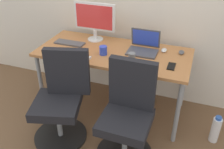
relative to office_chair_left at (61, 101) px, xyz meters
name	(u,v)px	position (x,y,z in m)	size (l,w,h in m)	color
ground_plane	(113,107)	(0.33, 0.60, -0.42)	(5.28, 5.28, 0.00)	brown
desk	(114,57)	(0.33, 0.60, 0.26)	(1.62, 0.73, 0.75)	#B77542
office_chair_left	(61,101)	(0.00, 0.00, 0.00)	(0.54, 0.54, 0.94)	black
office_chair_right	(127,117)	(0.68, 0.00, 0.00)	(0.54, 0.54, 0.94)	black
water_bottle_on_floor	(215,129)	(1.48, 0.43, -0.28)	(0.09, 0.09, 0.31)	white
desktop_monitor	(95,19)	(0.02, 0.82, 0.57)	(0.48, 0.18, 0.43)	silver
open_laptop	(144,46)	(0.63, 0.71, 0.38)	(0.31, 0.27, 0.22)	#4C4C51
keyboard_by_monitor	(74,57)	(0.00, 0.32, 0.33)	(0.34, 0.12, 0.02)	silver
keyboard_by_laptop	(70,43)	(-0.20, 0.61, 0.33)	(0.34, 0.12, 0.02)	#515156
mouse_by_monitor	(164,50)	(0.84, 0.77, 0.34)	(0.06, 0.10, 0.03)	silver
mouse_by_laptop	(181,52)	(1.02, 0.79, 0.34)	(0.06, 0.10, 0.03)	#515156
coffee_mug	(103,50)	(0.25, 0.49, 0.37)	(0.08, 0.08, 0.09)	blue
pen_cup	(132,58)	(0.58, 0.41, 0.38)	(0.07, 0.07, 0.10)	slate
phone_near_laptop	(171,66)	(0.96, 0.47, 0.33)	(0.07, 0.14, 0.01)	black
phone_near_monitor	(115,60)	(0.41, 0.40, 0.33)	(0.07, 0.14, 0.01)	black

